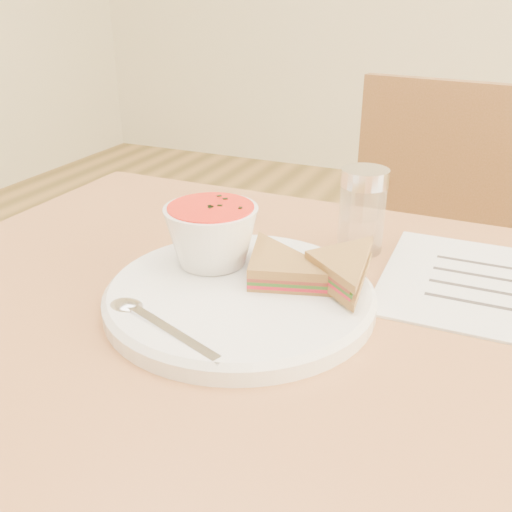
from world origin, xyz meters
The scene contains 7 objects.
chair_far centered at (0.03, 0.55, 0.45)m, with size 0.40×0.40×0.90m, color brown, non-canonical shape.
plate centered at (-0.08, 0.00, 0.76)m, with size 0.29×0.29×0.02m, color white, non-canonical shape.
soup_bowl centered at (-0.13, 0.04, 0.80)m, with size 0.11×0.11×0.07m, color white, non-canonical shape.
sandwich_half_a centered at (-0.06, -0.01, 0.78)m, with size 0.10×0.10×0.03m, color olive, non-canonical shape.
sandwich_half_b centered at (-0.02, 0.04, 0.79)m, with size 0.09×0.09×0.03m, color olive, non-canonical shape.
spoon centered at (-0.11, -0.10, 0.77)m, with size 0.18×0.04×0.01m, color silver, non-canonical shape.
condiment_shaker centered at (0.00, 0.19, 0.80)m, with size 0.06×0.06×0.11m, color silver, non-canonical shape.
Camera 1 is at (0.16, -0.48, 1.06)m, focal length 40.00 mm.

